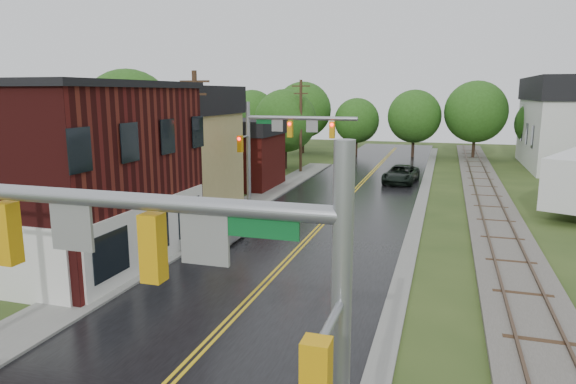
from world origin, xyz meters
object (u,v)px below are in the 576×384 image
at_px(traffic_signal_near, 200,287).
at_px(tree_left_a, 12,135).
at_px(suv_dark, 401,174).
at_px(traffic_signal_far, 279,137).
at_px(utility_pole_b, 197,147).
at_px(utility_pole_c, 301,125).
at_px(tree_left_e, 287,122).
at_px(brick_building, 22,170).
at_px(tree_left_b, 130,118).
at_px(pickup_white, 218,230).
at_px(tree_left_c, 217,128).

bearing_deg(traffic_signal_near, tree_left_a, 139.53).
distance_m(tree_left_a, suv_dark, 30.04).
bearing_deg(traffic_signal_far, utility_pole_b, -123.68).
relative_size(traffic_signal_near, traffic_signal_far, 1.00).
bearing_deg(utility_pole_c, tree_left_a, -120.55).
relative_size(traffic_signal_far, tree_left_e, 0.90).
relative_size(utility_pole_b, tree_left_a, 1.04).
bearing_deg(tree_left_a, traffic_signal_far, 17.30).
height_order(tree_left_a, tree_left_e, tree_left_a).
xyz_separation_m(tree_left_e, suv_dark, (12.09, -5.27, -4.04)).
bearing_deg(tree_left_a, brick_building, -43.13).
bearing_deg(utility_pole_b, suv_dark, 61.66).
bearing_deg(utility_pole_b, traffic_signal_far, 56.32).
distance_m(brick_building, tree_left_e, 31.12).
bearing_deg(tree_left_b, pickup_white, -43.09).
height_order(traffic_signal_far, utility_pole_b, utility_pole_b).
xyz_separation_m(brick_building, traffic_signal_near, (15.96, -13.00, 0.82)).
height_order(traffic_signal_far, tree_left_a, tree_left_a).
relative_size(utility_pole_c, tree_left_c, 1.18).
relative_size(traffic_signal_near, tree_left_b, 0.76).
relative_size(tree_left_a, suv_dark, 1.57).
distance_m(brick_building, utility_pole_c, 29.56).
bearing_deg(tree_left_e, utility_pole_c, -42.84).
distance_m(tree_left_a, pickup_white, 16.43).
height_order(utility_pole_b, suv_dark, utility_pole_b).
distance_m(traffic_signal_near, suv_dark, 38.85).
bearing_deg(traffic_signal_far, pickup_white, -95.74).
relative_size(utility_pole_b, tree_left_b, 0.93).
distance_m(tree_left_e, pickup_white, 27.41).
distance_m(tree_left_c, tree_left_e, 7.82).
distance_m(tree_left_b, pickup_white, 19.27).
bearing_deg(utility_pole_c, pickup_white, -84.14).
distance_m(traffic_signal_far, tree_left_e, 19.65).
xyz_separation_m(tree_left_e, pickup_white, (4.59, -26.71, -4.09)).
bearing_deg(utility_pole_c, suv_dark, -18.59).
distance_m(utility_pole_c, tree_left_c, 8.16).
distance_m(traffic_signal_near, tree_left_b, 36.73).
distance_m(brick_building, utility_pole_b, 9.03).
distance_m(tree_left_b, tree_left_c, 9.03).
height_order(utility_pole_c, tree_left_c, utility_pole_c).
distance_m(traffic_signal_far, suv_dark, 15.76).
height_order(brick_building, tree_left_a, tree_left_a).
height_order(traffic_signal_far, pickup_white, traffic_signal_far).
bearing_deg(tree_left_b, utility_pole_b, -41.86).
xyz_separation_m(tree_left_a, tree_left_b, (2.00, 10.00, 0.60)).
bearing_deg(tree_left_c, brick_building, -86.86).
xyz_separation_m(suv_dark, pickup_white, (-7.50, -21.44, -0.05)).
xyz_separation_m(traffic_signal_far, tree_left_b, (-14.38, 4.90, 0.74)).
bearing_deg(tree_left_c, tree_left_e, 50.19).
bearing_deg(traffic_signal_far, tree_left_c, 128.82).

